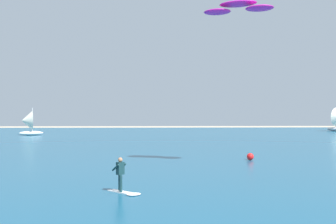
{
  "coord_description": "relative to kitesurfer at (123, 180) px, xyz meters",
  "views": [
    {
      "loc": [
        -1.82,
        -7.24,
        3.94
      ],
      "look_at": [
        -1.01,
        14.73,
        3.95
      ],
      "focal_mm": 44.52,
      "sensor_mm": 36.0,
      "label": 1
    }
  ],
  "objects": [
    {
      "name": "kitesurfer",
      "position": [
        0.0,
        0.0,
        0.0
      ],
      "size": [
        1.78,
        1.78,
        1.67
      ],
      "color": "white",
      "rests_on": "ocean"
    },
    {
      "name": "marker_buoy",
      "position": [
        9.22,
        13.17,
        -0.32
      ],
      "size": [
        0.56,
        0.56,
        0.56
      ],
      "primitive_type": "sphere",
      "color": "red",
      "rests_on": "ocean"
    },
    {
      "name": "sailboat_mid_right",
      "position": [
        -19.25,
        49.71,
        1.5
      ],
      "size": [
        4.08,
        3.62,
        4.58
      ],
      "color": "white",
      "rests_on": "ocean"
    },
    {
      "name": "ocean",
      "position": [
        3.24,
        38.93,
        -0.65
      ],
      "size": [
        160.0,
        90.0,
        0.1
      ],
      "primitive_type": "cube",
      "color": "navy",
      "rests_on": "ground"
    },
    {
      "name": "kite",
      "position": [
        7.38,
        9.04,
        10.56
      ],
      "size": [
        5.14,
        3.38,
        0.75
      ],
      "color": "#B21999"
    }
  ]
}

